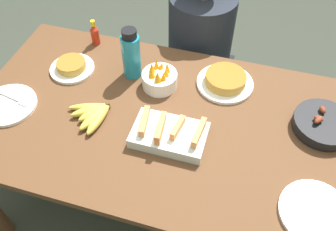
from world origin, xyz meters
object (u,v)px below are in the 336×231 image
object	(u,v)px
frittata_plate_side	(225,81)
water_bottle	(131,55)
banana_bunch	(94,114)
fruit_bowl_mango	(159,78)
empty_plate_far_left	(316,213)
frittata_plate_center	(72,67)
empty_plate_near_front	(8,105)
melon_tray	(169,134)
skillet	(324,125)
hot_sauce_bottle	(95,34)
person_figure	(198,65)

from	to	relation	value
frittata_plate_side	water_bottle	xyz separation A→B (m)	(-0.44, -0.05, 0.10)
banana_bunch	fruit_bowl_mango	xyz separation A→B (m)	(0.22, 0.26, 0.03)
empty_plate_far_left	water_bottle	distance (m)	1.01
banana_bunch	frittata_plate_center	world-z (taller)	frittata_plate_center
empty_plate_near_front	empty_plate_far_left	world-z (taller)	same
banana_bunch	fruit_bowl_mango	world-z (taller)	fruit_bowl_mango
empty_plate_near_front	water_bottle	size ratio (longest dim) A/B	0.98
melon_tray	frittata_plate_side	world-z (taller)	melon_tray
frittata_plate_center	water_bottle	xyz separation A→B (m)	(0.30, 0.06, 0.10)
banana_bunch	skillet	size ratio (longest dim) A/B	0.52
fruit_bowl_mango	melon_tray	bearing A→B (deg)	-65.37
melon_tray	water_bottle	distance (m)	0.44
melon_tray	frittata_plate_side	bearing A→B (deg)	66.88
frittata_plate_center	hot_sauce_bottle	bearing A→B (deg)	82.89
banana_bunch	frittata_plate_center	xyz separation A→B (m)	(-0.23, 0.25, 0.00)
skillet	frittata_plate_center	xyz separation A→B (m)	(-1.19, 0.04, -0.01)
water_bottle	person_figure	distance (m)	0.66
banana_bunch	frittata_plate_center	bearing A→B (deg)	132.65
banana_bunch	melon_tray	world-z (taller)	melon_tray
skillet	frittata_plate_center	bearing A→B (deg)	-176.77
banana_bunch	empty_plate_far_left	distance (m)	0.96
skillet	fruit_bowl_mango	xyz separation A→B (m)	(-0.74, 0.05, 0.02)
hot_sauce_bottle	person_figure	xyz separation A→B (m)	(0.50, 0.30, -0.34)
frittata_plate_center	water_bottle	world-z (taller)	water_bottle
frittata_plate_side	person_figure	bearing A→B (deg)	116.64
skillet	frittata_plate_side	bearing A→B (deg)	166.83
frittata_plate_center	hot_sauce_bottle	world-z (taller)	hot_sauce_bottle
banana_bunch	hot_sauce_bottle	world-z (taller)	hot_sauce_bottle
melon_tray	water_bottle	world-z (taller)	water_bottle
banana_bunch	frittata_plate_side	xyz separation A→B (m)	(0.51, 0.36, 0.01)
banana_bunch	water_bottle	bearing A→B (deg)	77.31
skillet	person_figure	world-z (taller)	person_figure
banana_bunch	empty_plate_far_left	bearing A→B (deg)	-11.90
hot_sauce_bottle	water_bottle	bearing A→B (deg)	-32.42
fruit_bowl_mango	water_bottle	bearing A→B (deg)	164.71
empty_plate_near_front	fruit_bowl_mango	xyz separation A→B (m)	(0.61, 0.32, 0.04)
skillet	empty_plate_near_front	distance (m)	1.38
frittata_plate_side	fruit_bowl_mango	size ratio (longest dim) A/B	1.63
water_bottle	fruit_bowl_mango	bearing A→B (deg)	-15.29
melon_tray	frittata_plate_center	world-z (taller)	melon_tray
empty_plate_near_front	hot_sauce_bottle	bearing A→B (deg)	69.62
banana_bunch	fruit_bowl_mango	size ratio (longest dim) A/B	1.22
melon_tray	fruit_bowl_mango	xyz separation A→B (m)	(-0.13, 0.29, 0.02)
frittata_plate_side	empty_plate_near_front	world-z (taller)	frittata_plate_side
frittata_plate_center	hot_sauce_bottle	xyz separation A→B (m)	(0.03, 0.23, 0.04)
melon_tray	empty_plate_near_front	world-z (taller)	melon_tray
fruit_bowl_mango	water_bottle	xyz separation A→B (m)	(-0.15, 0.04, 0.07)
frittata_plate_center	frittata_plate_side	size ratio (longest dim) A/B	0.81
person_figure	empty_plate_near_front	bearing A→B (deg)	-130.21
person_figure	fruit_bowl_mango	bearing A→B (deg)	-99.54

